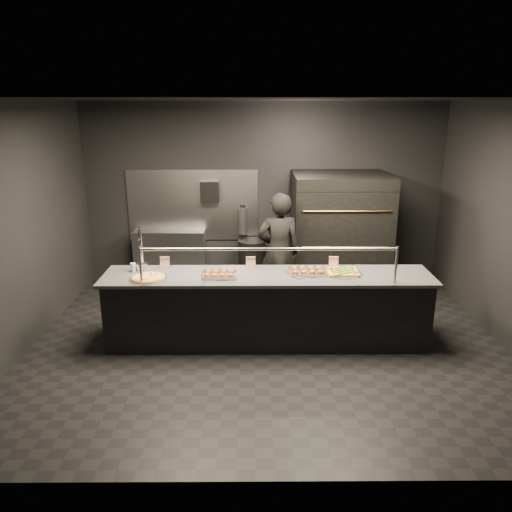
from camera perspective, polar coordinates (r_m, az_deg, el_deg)
name	(u,v)px	position (r m, az deg, el deg)	size (l,w,h in m)	color
room	(266,229)	(6.08, 1.14, 3.13)	(6.04, 6.00, 3.00)	black
service_counter	(267,309)	(6.37, 1.31, -6.02)	(4.10, 0.78, 1.37)	black
pizza_oven	(339,233)	(8.13, 9.44, 2.64)	(1.50, 1.23, 1.91)	black
prep_shelf	(170,256)	(8.67, -9.77, -0.01)	(1.20, 0.35, 0.90)	#99999E
towel_dispenser	(210,192)	(8.39, -5.32, 7.33)	(0.30, 0.20, 0.35)	black
fire_extinguisher	(243,220)	(8.47, -1.50, 4.11)	(0.14, 0.14, 0.51)	#B2B2B7
beer_tap	(141,257)	(6.49, -12.96, -0.13)	(0.15, 0.22, 0.60)	silver
round_pizza	(149,278)	(6.19, -12.18, -2.45)	(0.46, 0.46, 0.03)	silver
slider_tray_a	(219,274)	(6.16, -4.24, -2.10)	(0.45, 0.36, 0.07)	silver
slider_tray_b	(307,271)	(6.28, 5.89, -1.73)	(0.55, 0.48, 0.07)	silver
square_pizza	(343,272)	(6.33, 9.86, -1.81)	(0.48, 0.48, 0.05)	silver
condiment_jar	(136,268)	(6.49, -13.58, -1.29)	(0.17, 0.07, 0.11)	silver
tent_cards	(250,262)	(6.44, -0.72, -0.70)	(2.30, 0.04, 0.15)	white
trash_bin	(252,262)	(8.45, -0.48, -0.70)	(0.46, 0.46, 0.76)	black
worker	(278,252)	(7.30, 2.58, 0.45)	(0.64, 0.42, 1.75)	black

